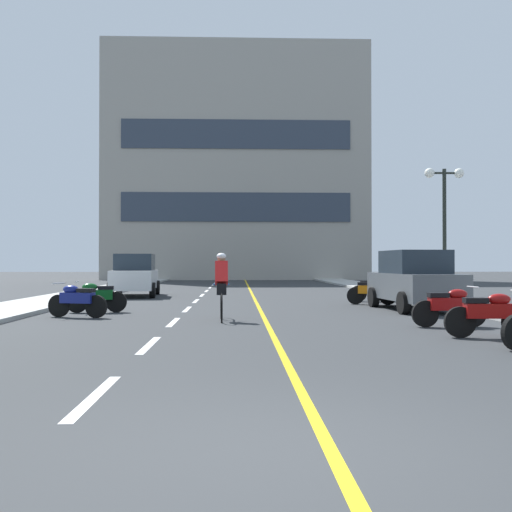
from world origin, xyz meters
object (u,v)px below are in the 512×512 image
object	(u,v)px
motorcycle_2	(489,313)
street_lamp_mid	(444,202)
motorcycle_5	(96,296)
parked_car_mid	(135,275)
motorcycle_6	(372,291)
parked_car_near	(414,280)
cyclist_rider	(221,285)
motorcycle_3	(450,306)
motorcycle_4	(77,300)
motorcycle_7	(374,289)

from	to	relation	value
motorcycle_2	street_lamp_mid	bearing A→B (deg)	74.87
street_lamp_mid	motorcycle_5	size ratio (longest dim) A/B	2.83
parked_car_mid	motorcycle_6	size ratio (longest dim) A/B	2.63
motorcycle_2	parked_car_near	bearing A→B (deg)	85.14
parked_car_mid	motorcycle_5	bearing A→B (deg)	-87.84
motorcycle_2	motorcycle_5	world-z (taller)	same
motorcycle_2	cyclist_rider	world-z (taller)	cyclist_rider
motorcycle_3	motorcycle_4	xyz separation A→B (m)	(-8.98, 2.62, 0.00)
motorcycle_6	cyclist_rider	distance (m)	7.44
motorcycle_5	motorcycle_7	size ratio (longest dim) A/B	1.00
parked_car_near	motorcycle_3	distance (m)	4.82
motorcycle_2	motorcycle_7	size ratio (longest dim) A/B	1.00
motorcycle_5	motorcycle_4	bearing A→B (deg)	-95.53
motorcycle_5	parked_car_near	bearing A→B (deg)	3.63
motorcycle_4	motorcycle_6	size ratio (longest dim) A/B	1.01
motorcycle_2	cyclist_rider	size ratio (longest dim) A/B	0.96
street_lamp_mid	parked_car_mid	distance (m)	13.00
motorcycle_2	motorcycle_7	world-z (taller)	same
parked_car_near	motorcycle_7	distance (m)	4.12
parked_car_mid	cyclist_rider	world-z (taller)	parked_car_mid
parked_car_near	motorcycle_5	bearing A→B (deg)	-176.37
motorcycle_4	street_lamp_mid	bearing A→B (deg)	25.89
parked_car_mid	motorcycle_6	distance (m)	10.52
motorcycle_7	cyclist_rider	xyz separation A→B (m)	(-5.49, -7.12, 0.41)
street_lamp_mid	motorcycle_3	bearing A→B (deg)	-108.84
street_lamp_mid	parked_car_near	xyz separation A→B (m)	(-2.21, -3.61, -2.75)
motorcycle_3	motorcycle_4	size ratio (longest dim) A/B	1.03
parked_car_near	cyclist_rider	size ratio (longest dim) A/B	2.44
motorcycle_6	cyclist_rider	bearing A→B (deg)	-132.84
parked_car_near	parked_car_mid	world-z (taller)	same
parked_car_mid	motorcycle_3	xyz separation A→B (m)	(9.15, -12.53, -0.44)
parked_car_near	cyclist_rider	bearing A→B (deg)	-152.34
motorcycle_2	motorcycle_5	size ratio (longest dim) A/B	1.00
motorcycle_7	cyclist_rider	bearing A→B (deg)	-127.64
motorcycle_7	cyclist_rider	distance (m)	9.01
street_lamp_mid	motorcycle_6	world-z (taller)	street_lamp_mid
street_lamp_mid	cyclist_rider	size ratio (longest dim) A/B	2.71
parked_car_mid	motorcycle_5	xyz separation A→B (m)	(0.32, -8.38, -0.44)
street_lamp_mid	cyclist_rider	distance (m)	10.77
parked_car_near	motorcycle_7	xyz separation A→B (m)	(-0.31, 4.08, -0.44)
parked_car_near	motorcycle_2	bearing A→B (deg)	-94.86
parked_car_near	motorcycle_3	world-z (taller)	parked_car_near
parked_car_near	motorcycle_2	xyz separation A→B (m)	(-0.57, -6.67, -0.44)
street_lamp_mid	motorcycle_2	world-z (taller)	street_lamp_mid
parked_car_mid	cyclist_rider	size ratio (longest dim) A/B	2.43
motorcycle_6	motorcycle_7	size ratio (longest dim) A/B	0.96
parked_car_mid	motorcycle_3	world-z (taller)	parked_car_mid
parked_car_mid	motorcycle_5	world-z (taller)	parked_car_mid
motorcycle_6	motorcycle_5	bearing A→B (deg)	-160.99
motorcycle_6	cyclist_rider	xyz separation A→B (m)	(-5.05, -5.44, 0.41)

